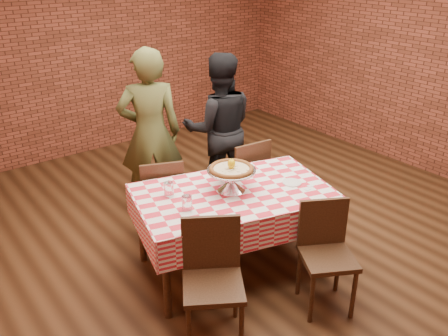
% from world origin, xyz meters
% --- Properties ---
extents(ground, '(6.00, 6.00, 0.00)m').
position_xyz_m(ground, '(0.00, 0.00, 0.00)').
color(ground, black).
rests_on(ground, ground).
extents(back_wall, '(5.50, 0.00, 5.50)m').
position_xyz_m(back_wall, '(0.00, 3.00, 1.45)').
color(back_wall, brown).
rests_on(back_wall, ground).
extents(table, '(1.79, 1.34, 0.75)m').
position_xyz_m(table, '(-0.49, -0.36, 0.38)').
color(table, '#462C19').
rests_on(table, ground).
extents(tablecloth, '(1.83, 1.38, 0.27)m').
position_xyz_m(tablecloth, '(-0.49, -0.36, 0.62)').
color(tablecloth, red).
rests_on(tablecloth, table).
extents(pizza_stand, '(0.58, 0.58, 0.18)m').
position_xyz_m(pizza_stand, '(-0.49, -0.33, 0.85)').
color(pizza_stand, silver).
rests_on(pizza_stand, tablecloth).
extents(pizza, '(0.52, 0.52, 0.03)m').
position_xyz_m(pizza, '(-0.49, -0.33, 0.95)').
color(pizza, beige).
rests_on(pizza, pizza_stand).
extents(lemon, '(0.09, 0.09, 0.08)m').
position_xyz_m(lemon, '(-0.49, -0.33, 1.00)').
color(lemon, yellow).
rests_on(lemon, pizza).
extents(water_glass_left, '(0.10, 0.10, 0.12)m').
position_xyz_m(water_glass_left, '(-0.97, -0.39, 0.82)').
color(water_glass_left, white).
rests_on(water_glass_left, tablecloth).
extents(water_glass_right, '(0.10, 0.10, 0.12)m').
position_xyz_m(water_glass_right, '(-0.96, -0.11, 0.82)').
color(water_glass_right, white).
rests_on(water_glass_right, tablecloth).
extents(side_plate, '(0.20, 0.20, 0.01)m').
position_xyz_m(side_plate, '(0.00, -0.55, 0.76)').
color(side_plate, white).
rests_on(side_plate, tablecloth).
extents(sweetener_packet_a, '(0.05, 0.04, 0.00)m').
position_xyz_m(sweetener_packet_a, '(0.03, -0.72, 0.76)').
color(sweetener_packet_a, white).
rests_on(sweetener_packet_a, tablecloth).
extents(sweetener_packet_b, '(0.06, 0.04, 0.00)m').
position_xyz_m(sweetener_packet_b, '(0.09, -0.68, 0.76)').
color(sweetener_packet_b, white).
rests_on(sweetener_packet_b, tablecloth).
extents(condiment_caddy, '(0.12, 0.11, 0.15)m').
position_xyz_m(condiment_caddy, '(-0.40, -0.12, 0.83)').
color(condiment_caddy, silver).
rests_on(condiment_caddy, tablecloth).
extents(chair_near_left, '(0.58, 0.58, 0.90)m').
position_xyz_m(chair_near_left, '(-1.13, -0.93, 0.45)').
color(chair_near_left, '#462C19').
rests_on(chair_near_left, ground).
extents(chair_near_right, '(0.53, 0.53, 0.87)m').
position_xyz_m(chair_near_right, '(-0.24, -1.20, 0.43)').
color(chair_near_right, '#462C19').
rests_on(chair_near_right, ground).
extents(chair_far_left, '(0.51, 0.51, 0.87)m').
position_xyz_m(chair_far_left, '(-0.73, 0.44, 0.44)').
color(chair_far_left, '#462C19').
rests_on(chair_far_left, ground).
extents(chair_far_right, '(0.45, 0.45, 0.89)m').
position_xyz_m(chair_far_right, '(0.14, 0.28, 0.45)').
color(chair_far_right, '#462C19').
rests_on(chair_far_right, ground).
extents(diner_olive, '(0.76, 0.65, 1.77)m').
position_xyz_m(diner_olive, '(-0.52, 0.96, 0.88)').
color(diner_olive, '#494C25').
rests_on(diner_olive, ground).
extents(diner_black, '(1.00, 0.93, 1.65)m').
position_xyz_m(diner_black, '(0.23, 0.79, 0.82)').
color(diner_black, black).
rests_on(diner_black, ground).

